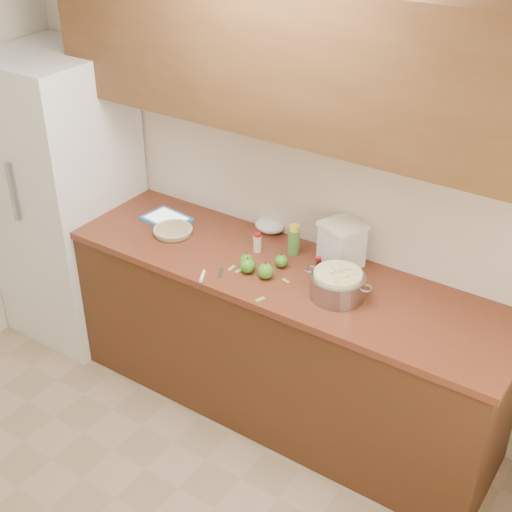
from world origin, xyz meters
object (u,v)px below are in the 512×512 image
Objects in this scene: flour_canister at (342,244)px; colander at (337,285)px; tablet at (167,219)px; pie at (173,231)px.

colander is at bearing -65.22° from flour_canister.
tablet is at bearing -172.78° from flour_canister.
colander is 1.29× the size of tablet.
pie is at bearing -30.58° from tablet.
pie is 0.16m from tablet.
pie is 0.90× the size of flour_canister.
tablet is at bearing 173.65° from colander.
colander reaches higher than pie.
flour_canister is 1.07m from tablet.
pie is 0.63× the size of colander.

